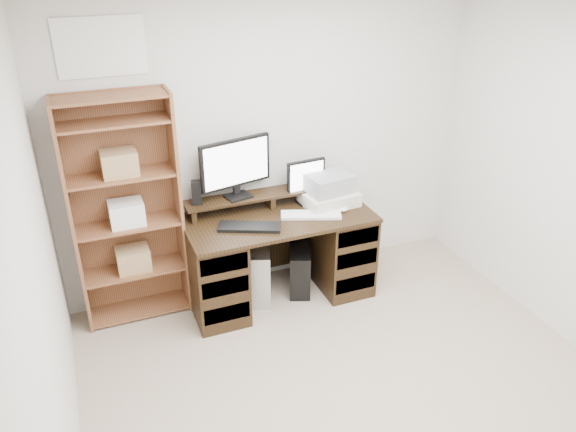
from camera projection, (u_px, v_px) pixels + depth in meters
room at (402, 260)px, 2.91m from camera, size 3.54×4.04×2.54m
desk at (279, 255)px, 4.64m from camera, size 1.50×0.70×0.75m
riser_shelf at (269, 195)px, 4.60m from camera, size 1.40×0.22×0.12m
monitor_wide at (236, 165)px, 4.40m from camera, size 0.60×0.21×0.48m
monitor_small at (306, 180)px, 4.62m from camera, size 0.34×0.14×0.37m
speaker at (197, 192)px, 4.36m from camera, size 0.09×0.09×0.19m
keyboard_black at (250, 227)px, 4.28m from camera, size 0.50×0.34×0.03m
keyboard_white at (311, 215)px, 4.47m from camera, size 0.50×0.30×0.02m
mouse at (343, 209)px, 4.54m from camera, size 0.09×0.06×0.03m
printer at (329, 198)px, 4.64m from camera, size 0.47×0.37×0.11m
basket at (330, 184)px, 4.58m from camera, size 0.39×0.30×0.15m
tower_silver at (257, 270)px, 4.71m from camera, size 0.36×0.52×0.48m
tower_black at (300, 269)px, 4.80m from camera, size 0.31×0.43×0.40m
bookshelf at (126, 209)px, 4.20m from camera, size 0.80×0.30×1.80m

